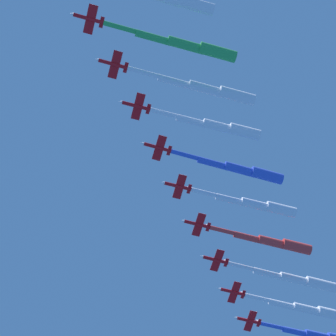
% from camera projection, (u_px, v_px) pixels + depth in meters
% --- Properties ---
extents(jet_port_inner, '(49.57, 10.56, 3.70)m').
position_uv_depth(jet_port_inner, '(185.00, 44.00, 176.06)').
color(jet_port_inner, red).
extents(jet_starboard_inner, '(49.44, 10.64, 3.69)m').
position_uv_depth(jet_starboard_inner, '(206.00, 88.00, 182.30)').
color(jet_starboard_inner, red).
extents(jet_port_mid, '(45.30, 9.82, 3.78)m').
position_uv_depth(jet_port_mid, '(217.00, 126.00, 188.67)').
color(jet_port_mid, red).
extents(jet_starboard_mid, '(47.13, 10.93, 3.70)m').
position_uv_depth(jet_starboard_mid, '(239.00, 169.00, 193.74)').
color(jet_starboard_mid, red).
extents(jet_port_outer, '(45.67, 9.84, 3.77)m').
position_uv_depth(jet_port_outer, '(254.00, 204.00, 198.59)').
color(jet_port_outer, red).
extents(jet_starboard_outer, '(45.27, 10.06, 3.71)m').
position_uv_depth(jet_starboard_outer, '(271.00, 242.00, 203.03)').
color(jet_starboard_outer, red).
extents(jet_trail_port, '(49.14, 10.90, 3.69)m').
position_uv_depth(jet_trail_port, '(294.00, 279.00, 208.21)').
color(jet_trail_port, red).
extents(jet_trail_starboard, '(47.63, 10.58, 3.80)m').
position_uv_depth(jet_trail_starboard, '(306.00, 309.00, 213.98)').
color(jet_trail_starboard, red).
extents(jet_tail_end, '(45.65, 9.90, 3.80)m').
position_uv_depth(jet_tail_end, '(317.00, 335.00, 220.47)').
color(jet_tail_end, red).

